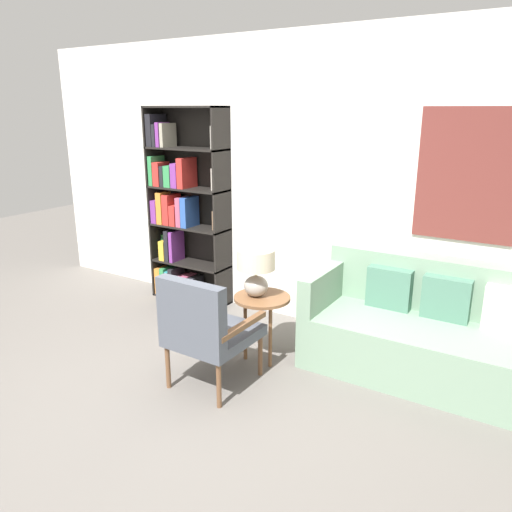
{
  "coord_description": "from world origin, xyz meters",
  "views": [
    {
      "loc": [
        2.17,
        -2.16,
        2.02
      ],
      "look_at": [
        0.16,
        1.06,
        0.9
      ],
      "focal_mm": 35.0,
      "sensor_mm": 36.0,
      "label": 1
    }
  ],
  "objects_px": {
    "bookshelf": "(181,214)",
    "couch": "(439,336)",
    "armchair": "(204,326)",
    "side_table": "(262,305)",
    "table_lamp": "(256,267)"
  },
  "relations": [
    {
      "from": "bookshelf",
      "to": "couch",
      "type": "height_order",
      "value": "bookshelf"
    },
    {
      "from": "couch",
      "to": "bookshelf",
      "type": "bearing_deg",
      "value": 174.74
    },
    {
      "from": "bookshelf",
      "to": "armchair",
      "type": "distance_m",
      "value": 1.98
    },
    {
      "from": "couch",
      "to": "side_table",
      "type": "xyz_separation_m",
      "value": [
        -1.3,
        -0.51,
        0.16
      ]
    },
    {
      "from": "couch",
      "to": "side_table",
      "type": "height_order",
      "value": "couch"
    },
    {
      "from": "couch",
      "to": "table_lamp",
      "type": "height_order",
      "value": "table_lamp"
    },
    {
      "from": "bookshelf",
      "to": "couch",
      "type": "distance_m",
      "value": 2.85
    },
    {
      "from": "couch",
      "to": "table_lamp",
      "type": "xyz_separation_m",
      "value": [
        -1.35,
        -0.53,
        0.47
      ]
    },
    {
      "from": "armchair",
      "to": "table_lamp",
      "type": "height_order",
      "value": "table_lamp"
    },
    {
      "from": "side_table",
      "to": "table_lamp",
      "type": "distance_m",
      "value": 0.32
    },
    {
      "from": "armchair",
      "to": "bookshelf",
      "type": "bearing_deg",
      "value": 134.49
    },
    {
      "from": "side_table",
      "to": "table_lamp",
      "type": "relative_size",
      "value": 1.43
    },
    {
      "from": "armchair",
      "to": "side_table",
      "type": "xyz_separation_m",
      "value": [
        0.13,
        0.6,
        -0.02
      ]
    },
    {
      "from": "armchair",
      "to": "couch",
      "type": "xyz_separation_m",
      "value": [
        1.42,
        1.12,
        -0.17
      ]
    },
    {
      "from": "bookshelf",
      "to": "table_lamp",
      "type": "relative_size",
      "value": 5.22
    }
  ]
}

